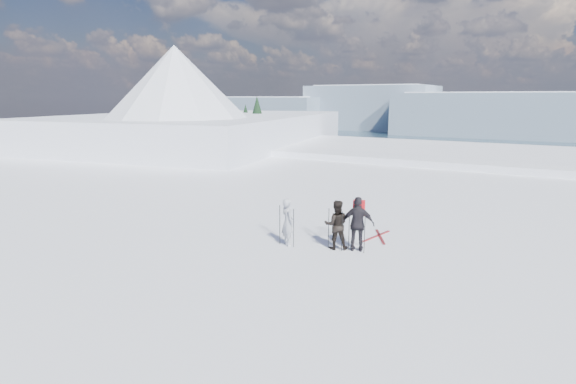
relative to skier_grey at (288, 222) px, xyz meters
name	(u,v)px	position (x,y,z in m)	size (l,w,h in m)	color
lake_basin	(466,232)	(2.31, 27.22, -7.31)	(820.00, 820.00, 71.62)	white
near_ridge	(216,173)	(-24.25, 26.56, -4.29)	(31.37, 35.68, 25.62)	white
skier_grey	(288,222)	(0.00, 0.00, 0.00)	(0.59, 0.39, 1.62)	#979AA5
skier_dark	(336,225)	(1.57, 0.47, 0.01)	(0.80, 0.62, 1.64)	black
skier_pack	(358,224)	(2.26, 0.63, 0.09)	(1.05, 0.44, 1.80)	black
backpack	(360,188)	(2.19, 0.87, 1.24)	(0.38, 0.22, 0.49)	red
ski_poles	(325,229)	(1.27, 0.27, -0.14)	(2.83, 0.66, 1.37)	black
skis_loose	(378,236)	(2.39, 2.40, -0.79)	(0.85, 1.67, 0.03)	black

